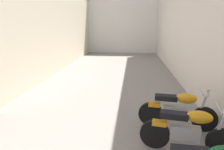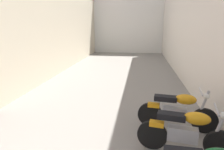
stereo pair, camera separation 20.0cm
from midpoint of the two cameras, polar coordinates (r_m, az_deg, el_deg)
ground_plane at (r=7.32m, az=-2.83°, el=-6.10°), size 35.73×35.73×0.00m
building_far_end at (r=19.71m, az=2.72°, el=14.69°), size 8.97×2.00×5.67m
motorcycle_fourth at (r=4.38m, az=18.89°, el=-13.87°), size 1.83×0.58×1.04m
motorcycle_fifth at (r=5.28m, az=16.45°, el=-8.85°), size 1.84×0.58×1.04m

